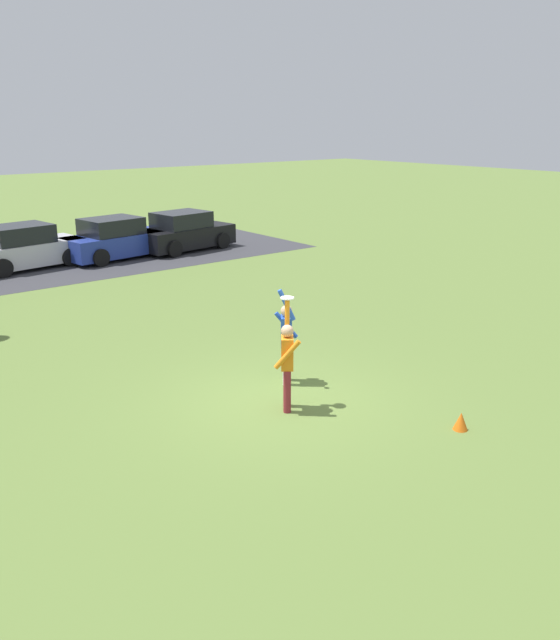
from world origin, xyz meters
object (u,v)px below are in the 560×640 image
Objects in this scene: frisbee_disc at (287,298)px; field_cone_orange at (461,421)px; person_catcher at (287,360)px; parked_car_blue at (115,240)px; parked_car_black at (184,233)px; parked_car_silver at (24,248)px; person_defender at (286,337)px.

field_cone_orange is (1.69, -2.72, -1.93)m from frisbee_disc.
person_catcher is at bearing 125.65° from field_cone_orange.
frisbee_disc is at bearing -111.23° from parked_car_blue.
parked_car_black is at bearing -11.77° from parked_car_blue.
parked_car_blue is at bearing 168.23° from parked_car_black.
parked_car_silver is (0.10, 15.23, -1.37)m from frisbee_disc.
parked_car_silver is 18.03m from field_cone_orange.
parked_car_blue is 2.99m from parked_car_black.
field_cone_orange is (1.83, -2.54, -0.82)m from person_catcher.
person_catcher reaches higher than parked_car_silver.
field_cone_orange is at bearing -58.23° from frisbee_disc.
frisbee_disc reaches higher than field_cone_orange.
parked_car_silver is 13.48× the size of field_cone_orange.
field_cone_orange is at bearing -113.43° from parked_car_black.
parked_car_silver is 6.38m from parked_car_black.
frisbee_disc is at bearing 121.77° from field_cone_orange.
frisbee_disc is 3.74m from field_cone_orange.
frisbee_disc is at bearing 0.00° from person_catcher.
parked_car_black is 13.48× the size of field_cone_orange.
person_defender is at bearing -120.82° from parked_car_black.
person_defender is 0.47× the size of parked_car_silver.
person_catcher is 1.30m from person_defender.
person_catcher is at bearing -122.07° from parked_car_black.
parked_car_black is (6.46, 14.64, -1.37)m from frisbee_disc.
parked_car_blue is at bearing 84.20° from field_cone_orange.
parked_car_blue is at bearing 24.96° from person_catcher.
person_catcher is 0.48× the size of parked_car_black.
parked_car_silver is at bearing -139.27° from person_defender.
parked_car_black is at bearing -164.28° from person_defender.
person_defender reaches higher than parked_car_silver.
person_defender is 3.79m from field_cone_orange.
parked_car_blue and parked_car_black have the same top height.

